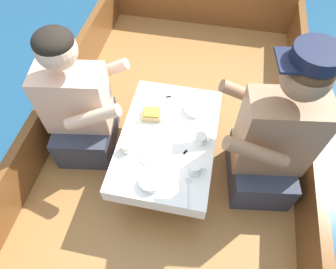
{
  "coord_description": "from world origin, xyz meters",
  "views": [
    {
      "loc": [
        0.2,
        -1.06,
        2.05
      ],
      "look_at": [
        0.0,
        -0.06,
        0.61
      ],
      "focal_mm": 32.0,
      "sensor_mm": 36.0,
      "label": 1
    }
  ],
  "objects_px": {
    "sandwich": "(152,114)",
    "tin_can": "(126,147)",
    "person_starboard": "(272,142)",
    "coffee_cup_port": "(201,139)",
    "person_port": "(79,108)",
    "coffee_cup_starboard": "(195,169)"
  },
  "relations": [
    {
      "from": "person_port",
      "to": "sandwich",
      "type": "xyz_separation_m",
      "value": [
        0.46,
        0.05,
        -0.0
      ]
    },
    {
      "from": "sandwich",
      "to": "coffee_cup_starboard",
      "type": "bearing_deg",
      "value": -46.02
    },
    {
      "from": "sandwich",
      "to": "coffee_cup_port",
      "type": "height_order",
      "value": "coffee_cup_port"
    },
    {
      "from": "coffee_cup_port",
      "to": "tin_can",
      "type": "xyz_separation_m",
      "value": [
        -0.41,
        -0.14,
        -0.0
      ]
    },
    {
      "from": "coffee_cup_port",
      "to": "tin_can",
      "type": "distance_m",
      "value": 0.43
    },
    {
      "from": "person_port",
      "to": "sandwich",
      "type": "bearing_deg",
      "value": -3.33
    },
    {
      "from": "person_starboard",
      "to": "sandwich",
      "type": "distance_m",
      "value": 0.72
    },
    {
      "from": "coffee_cup_port",
      "to": "coffee_cup_starboard",
      "type": "bearing_deg",
      "value": -91.45
    },
    {
      "from": "sandwich",
      "to": "coffee_cup_starboard",
      "type": "xyz_separation_m",
      "value": [
        0.32,
        -0.33,
        0.0
      ]
    },
    {
      "from": "sandwich",
      "to": "tin_can",
      "type": "xyz_separation_m",
      "value": [
        -0.09,
        -0.26,
        -0.0
      ]
    },
    {
      "from": "person_port",
      "to": "person_starboard",
      "type": "xyz_separation_m",
      "value": [
        1.16,
        -0.06,
        0.06
      ]
    },
    {
      "from": "sandwich",
      "to": "coffee_cup_port",
      "type": "bearing_deg",
      "value": -20.76
    },
    {
      "from": "person_starboard",
      "to": "sandwich",
      "type": "xyz_separation_m",
      "value": [
        -0.71,
        0.11,
        -0.06
      ]
    },
    {
      "from": "person_starboard",
      "to": "coffee_cup_port",
      "type": "height_order",
      "value": "person_starboard"
    },
    {
      "from": "coffee_cup_starboard",
      "to": "person_starboard",
      "type": "bearing_deg",
      "value": 29.1
    },
    {
      "from": "coffee_cup_starboard",
      "to": "tin_can",
      "type": "relative_size",
      "value": 1.42
    },
    {
      "from": "person_starboard",
      "to": "tin_can",
      "type": "height_order",
      "value": "person_starboard"
    },
    {
      "from": "coffee_cup_port",
      "to": "tin_can",
      "type": "bearing_deg",
      "value": -161.01
    },
    {
      "from": "person_port",
      "to": "coffee_cup_port",
      "type": "xyz_separation_m",
      "value": [
        0.78,
        -0.08,
        -0.01
      ]
    },
    {
      "from": "sandwich",
      "to": "coffee_cup_port",
      "type": "relative_size",
      "value": 1.35
    },
    {
      "from": "coffee_cup_port",
      "to": "person_starboard",
      "type": "bearing_deg",
      "value": 1.92
    },
    {
      "from": "person_port",
      "to": "tin_can",
      "type": "bearing_deg",
      "value": -39.63
    }
  ]
}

